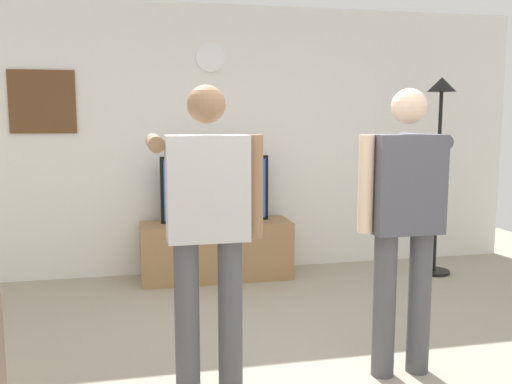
# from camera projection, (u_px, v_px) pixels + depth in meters

# --- Properties ---
(back_wall) EXTENTS (6.40, 0.10, 2.70)m
(back_wall) POSITION_uv_depth(u_px,v_px,m) (223.00, 141.00, 5.74)
(back_wall) COLOR silver
(back_wall) RESTS_ON ground_plane
(tv_stand) EXTENTS (1.47, 0.50, 0.57)m
(tv_stand) POSITION_uv_depth(u_px,v_px,m) (216.00, 250.00, 5.52)
(tv_stand) COLOR #997047
(tv_stand) RESTS_ON ground_plane
(television) EXTENTS (1.06, 0.07, 0.65)m
(television) POSITION_uv_depth(u_px,v_px,m) (215.00, 189.00, 5.48)
(television) COLOR black
(television) RESTS_ON tv_stand
(wall_clock) EXTENTS (0.29, 0.03, 0.29)m
(wall_clock) POSITION_uv_depth(u_px,v_px,m) (210.00, 57.00, 5.54)
(wall_clock) COLOR white
(framed_picture) EXTENTS (0.60, 0.04, 0.59)m
(framed_picture) POSITION_uv_depth(u_px,v_px,m) (42.00, 102.00, 5.27)
(framed_picture) COLOR brown
(floor_lamp) EXTENTS (0.32, 0.32, 1.98)m
(floor_lamp) POSITION_uv_depth(u_px,v_px,m) (440.00, 135.00, 5.55)
(floor_lamp) COLOR black
(floor_lamp) RESTS_ON ground_plane
(person_standing_nearer_lamp) EXTENTS (0.63, 0.78, 1.77)m
(person_standing_nearer_lamp) POSITION_uv_depth(u_px,v_px,m) (207.00, 222.00, 3.11)
(person_standing_nearer_lamp) COLOR #4C4C51
(person_standing_nearer_lamp) RESTS_ON ground_plane
(person_standing_nearer_couch) EXTENTS (0.61, 0.78, 1.76)m
(person_standing_nearer_couch) POSITION_uv_depth(u_px,v_px,m) (404.00, 215.00, 3.39)
(person_standing_nearer_couch) COLOR #4C4C51
(person_standing_nearer_couch) RESTS_ON ground_plane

